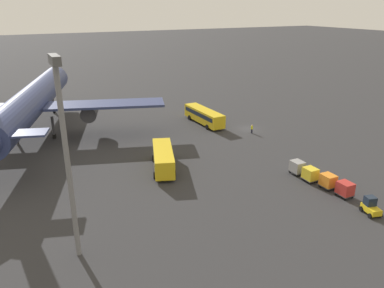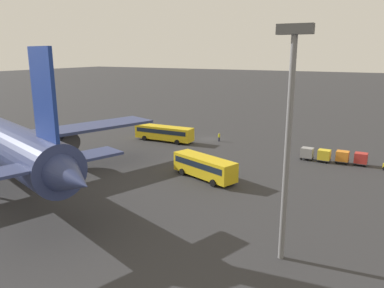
{
  "view_description": "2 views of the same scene",
  "coord_description": "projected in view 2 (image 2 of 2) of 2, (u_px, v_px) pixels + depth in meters",
  "views": [
    {
      "loc": [
        -59.13,
        43.18,
        23.63
      ],
      "look_at": [
        -10.43,
        18.0,
        3.19
      ],
      "focal_mm": 35.0,
      "sensor_mm": 36.0,
      "label": 1
    },
    {
      "loc": [
        -33.08,
        68.67,
        17.64
      ],
      "look_at": [
        -5.99,
        18.42,
        3.59
      ],
      "focal_mm": 35.0,
      "sensor_mm": 36.0,
      "label": 2
    }
  ],
  "objects": [
    {
      "name": "ground_plane",
      "position": [
        209.0,
        139.0,
        78.15
      ],
      "size": [
        600.0,
        600.0,
        0.0
      ],
      "primitive_type": "plane",
      "color": "#2D2D30"
    },
    {
      "name": "shuttle_bus_near",
      "position": [
        164.0,
        132.0,
        75.78
      ],
      "size": [
        12.44,
        3.36,
        3.06
      ],
      "rotation": [
        0.0,
        0.0,
        0.02
      ],
      "color": "gold",
      "rests_on": "ground"
    },
    {
      "name": "shuttle_bus_far",
      "position": [
        204.0,
        166.0,
        53.27
      ],
      "size": [
        10.77,
        6.22,
        3.16
      ],
      "rotation": [
        0.0,
        0.0,
        -0.35
      ],
      "color": "gold",
      "rests_on": "ground"
    },
    {
      "name": "worker_person",
      "position": [
        219.0,
        137.0,
        75.92
      ],
      "size": [
        0.38,
        0.38,
        1.74
      ],
      "color": "#1E1E2D",
      "rests_on": "ground"
    },
    {
      "name": "cargo_cart_red",
      "position": [
        361.0,
        158.0,
        59.54
      ],
      "size": [
        2.04,
        1.74,
        2.06
      ],
      "rotation": [
        0.0,
        0.0,
        -0.03
      ],
      "color": "#38383D",
      "rests_on": "ground"
    },
    {
      "name": "cargo_cart_orange",
      "position": [
        342.0,
        156.0,
        60.68
      ],
      "size": [
        2.04,
        1.74,
        2.06
      ],
      "rotation": [
        0.0,
        0.0,
        -0.03
      ],
      "color": "#38383D",
      "rests_on": "ground"
    },
    {
      "name": "cargo_cart_yellow",
      "position": [
        324.0,
        155.0,
        61.45
      ],
      "size": [
        2.04,
        1.74,
        2.06
      ],
      "rotation": [
        0.0,
        0.0,
        -0.03
      ],
      "color": "#38383D",
      "rests_on": "ground"
    },
    {
      "name": "cargo_cart_grey",
      "position": [
        307.0,
        153.0,
        62.77
      ],
      "size": [
        2.04,
        1.74,
        2.06
      ],
      "rotation": [
        0.0,
        0.0,
        -0.03
      ],
      "color": "#38383D",
      "rests_on": "ground"
    },
    {
      "name": "light_pole",
      "position": [
        289.0,
        125.0,
        30.15
      ],
      "size": [
        2.8,
        0.7,
        19.75
      ],
      "color": "slate",
      "rests_on": "ground"
    }
  ]
}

